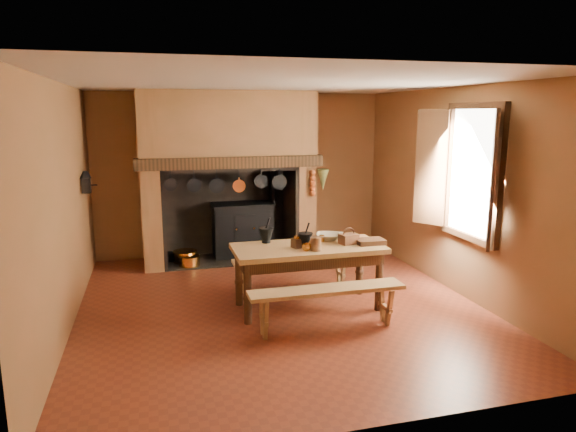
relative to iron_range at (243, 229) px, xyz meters
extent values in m
plane|color=maroon|center=(0.04, -2.45, -0.48)|extent=(5.50, 5.50, 0.00)
plane|color=silver|center=(0.04, -2.45, 2.32)|extent=(5.50, 5.50, 0.00)
cube|color=#935F3B|center=(0.04, 0.30, 0.92)|extent=(5.00, 0.02, 2.80)
cube|color=#935F3B|center=(-2.46, -2.45, 0.92)|extent=(0.02, 5.50, 2.80)
cube|color=#935F3B|center=(2.54, -2.45, 0.92)|extent=(0.02, 5.50, 2.80)
cube|color=#935F3B|center=(0.04, -5.20, 0.92)|extent=(5.00, 0.02, 2.80)
cube|color=#935F3B|center=(-1.51, -0.15, 0.92)|extent=(0.30, 0.90, 2.80)
cube|color=#935F3B|center=(0.99, -0.15, 0.92)|extent=(0.30, 0.90, 2.80)
cube|color=#935F3B|center=(-0.26, -0.15, 1.72)|extent=(2.20, 0.90, 1.20)
cube|color=#321C0E|center=(-0.26, -0.55, 1.21)|extent=(2.95, 0.22, 0.18)
cube|color=black|center=(-0.26, 0.27, 0.32)|extent=(2.20, 0.06, 1.60)
cube|color=black|center=(-0.26, -0.15, -0.47)|extent=(2.20, 0.90, 0.02)
cube|color=black|center=(-0.01, 0.00, -0.03)|extent=(1.00, 0.50, 0.90)
cube|color=black|center=(-0.01, -0.02, 0.44)|extent=(1.04, 0.54, 0.04)
cube|color=black|center=(-0.01, -0.26, 0.07)|extent=(0.35, 0.02, 0.45)
cylinder|color=black|center=(0.54, 0.00, 0.77)|extent=(0.10, 0.10, 0.70)
cylinder|color=#C6822D|center=(-0.16, -0.28, 0.07)|extent=(0.03, 0.03, 0.03)
cylinder|color=#C6822D|center=(0.14, -0.28, 0.07)|extent=(0.03, 0.03, 0.03)
cylinder|color=#C6822D|center=(-1.01, -0.15, -0.38)|extent=(0.40, 0.40, 0.20)
cylinder|color=#C6822D|center=(-0.96, -0.40, -0.39)|extent=(0.34, 0.34, 0.18)
cube|color=black|center=(-1.21, -0.05, -0.40)|extent=(0.18, 0.18, 0.16)
cone|color=#575F2D|center=(1.22, -0.66, 0.90)|extent=(0.20, 0.20, 0.35)
cube|color=white|center=(2.52, -2.85, 1.22)|extent=(0.02, 1.00, 1.60)
cube|color=#392312|center=(2.49, -2.85, 2.06)|extent=(0.08, 1.16, 0.08)
cube|color=#392312|center=(2.49, -2.85, 0.38)|extent=(0.08, 1.16, 0.08)
cube|color=#392312|center=(2.29, -3.53, 1.22)|extent=(0.29, 0.39, 1.60)
cube|color=#392312|center=(2.29, -2.17, 1.22)|extent=(0.29, 0.39, 1.60)
cube|color=black|center=(-2.38, -0.90, 0.97)|extent=(0.12, 0.12, 0.22)
cone|color=black|center=(-2.38, -0.90, 1.12)|extent=(0.16, 0.16, 0.10)
cylinder|color=black|center=(-2.29, -0.90, 0.97)|extent=(0.12, 0.02, 0.02)
cube|color=#A7844C|center=(0.38, -2.61, 0.30)|extent=(1.88, 0.83, 0.06)
cube|color=#392312|center=(0.38, -2.61, 0.19)|extent=(1.75, 0.71, 0.15)
cylinder|color=#392312|center=(-0.46, -2.92, -0.11)|extent=(0.09, 0.09, 0.75)
cylinder|color=#392312|center=(1.21, -2.92, -0.11)|extent=(0.09, 0.09, 0.75)
cylinder|color=#392312|center=(-0.46, -2.29, -0.11)|extent=(0.09, 0.09, 0.75)
cylinder|color=#392312|center=(1.21, -2.29, -0.11)|extent=(0.09, 0.09, 0.75)
cube|color=#A7844C|center=(0.38, -3.33, 0.00)|extent=(1.80, 0.32, 0.05)
cube|color=#A7844C|center=(0.38, -1.95, -0.02)|extent=(1.71, 0.30, 0.04)
cylinder|color=black|center=(-0.10, -2.31, 0.35)|extent=(0.11, 0.11, 0.03)
cone|color=black|center=(-0.10, -2.31, 0.44)|extent=(0.19, 0.19, 0.16)
cylinder|color=black|center=(-0.08, -2.31, 0.58)|extent=(0.08, 0.04, 0.16)
cylinder|color=black|center=(0.32, -2.67, 0.35)|extent=(0.11, 0.11, 0.03)
cone|color=black|center=(0.32, -2.67, 0.44)|extent=(0.19, 0.19, 0.15)
cylinder|color=black|center=(0.34, -2.67, 0.57)|extent=(0.08, 0.03, 0.15)
cube|color=#392312|center=(0.22, -2.65, 0.39)|extent=(0.15, 0.15, 0.12)
cylinder|color=#C6822D|center=(0.22, -2.65, 0.46)|extent=(0.09, 0.09, 0.03)
cylinder|color=black|center=(0.27, -2.65, 0.50)|extent=(0.10, 0.04, 0.03)
cylinder|color=#C6822D|center=(0.38, -2.69, 0.38)|extent=(0.10, 0.10, 0.10)
cylinder|color=#C6822D|center=(0.61, -2.43, 0.37)|extent=(0.09, 0.09, 0.08)
imported|color=#B3A78A|center=(0.73, -2.35, 0.37)|extent=(0.43, 0.43, 0.08)
cylinder|color=brown|center=(0.40, -2.83, 0.41)|extent=(0.13, 0.13, 0.16)
cylinder|color=beige|center=(0.85, -2.50, 0.39)|extent=(0.09, 0.09, 0.13)
cube|color=#4E2D17|center=(0.91, -2.63, 0.39)|extent=(0.26, 0.21, 0.13)
torus|color=#4E2D17|center=(0.91, -2.63, 0.45)|extent=(0.18, 0.06, 0.18)
cube|color=#392312|center=(1.17, -2.70, 0.36)|extent=(0.36, 0.26, 0.06)
imported|color=#C6822D|center=(0.28, -2.83, 0.37)|extent=(0.12, 0.12, 0.09)
camera|label=1|loc=(-1.47, -8.55, 1.95)|focal=32.00mm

